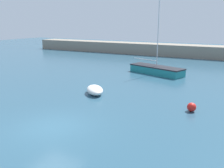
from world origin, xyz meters
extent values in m
cube|color=#284C60|center=(0.00, 0.00, -0.10)|extent=(120.00, 120.00, 0.20)
cube|color=gray|center=(0.00, 31.68, 0.94)|extent=(58.97, 3.72, 1.88)
ellipsoid|color=white|center=(-1.42, 6.34, 0.32)|extent=(2.41, 2.50, 0.63)
cube|color=teal|center=(0.18, 16.01, 0.36)|extent=(6.21, 3.55, 0.72)
cube|color=black|center=(0.18, 16.01, 0.78)|extent=(6.33, 3.62, 0.12)
cylinder|color=silver|center=(0.18, 16.01, 4.19)|extent=(0.09, 0.09, 6.93)
cylinder|color=silver|center=(-1.32, 16.50, 1.39)|extent=(3.03, 1.06, 0.07)
sphere|color=red|center=(5.92, 5.93, 0.28)|extent=(0.56, 0.56, 0.56)
camera|label=1|loc=(8.65, -9.19, 5.34)|focal=40.00mm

